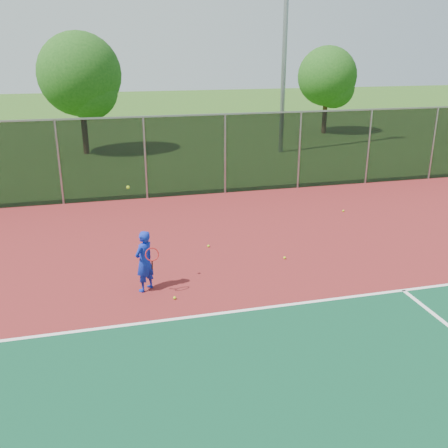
# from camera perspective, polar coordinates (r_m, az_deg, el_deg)

# --- Properties ---
(ground) EXTENTS (120.00, 120.00, 0.00)m
(ground) POSITION_cam_1_polar(r_m,az_deg,el_deg) (9.28, 19.42, -16.96)
(ground) COLOR #295117
(ground) RESTS_ON ground
(court_apron) EXTENTS (30.00, 20.00, 0.02)m
(court_apron) POSITION_cam_1_polar(r_m,az_deg,el_deg) (10.69, 13.60, -11.04)
(court_apron) COLOR maroon
(court_apron) RESTS_ON ground
(fence_back) EXTENTS (30.00, 0.06, 3.03)m
(fence_back) POSITION_cam_1_polar(r_m,az_deg,el_deg) (19.00, 0.13, 8.09)
(fence_back) COLOR black
(fence_back) RESTS_ON court_apron
(tennis_player) EXTENTS (0.63, 0.72, 2.49)m
(tennis_player) POSITION_cam_1_polar(r_m,az_deg,el_deg) (11.54, -9.09, -4.19)
(tennis_player) COLOR #1124A3
(tennis_player) RESTS_ON court_apron
(practice_ball_1) EXTENTS (0.07, 0.07, 0.07)m
(practice_ball_1) POSITION_cam_1_polar(r_m,az_deg,el_deg) (14.08, -1.78, -2.52)
(practice_ball_1) COLOR #B0CC17
(practice_ball_1) RESTS_ON court_apron
(practice_ball_2) EXTENTS (0.07, 0.07, 0.07)m
(practice_ball_2) POSITION_cam_1_polar(r_m,az_deg,el_deg) (11.33, -5.66, -8.40)
(practice_ball_2) COLOR #B0CC17
(practice_ball_2) RESTS_ON court_apron
(practice_ball_3) EXTENTS (0.07, 0.07, 0.07)m
(practice_ball_3) POSITION_cam_1_polar(r_m,az_deg,el_deg) (13.41, 6.94, -3.84)
(practice_ball_3) COLOR #B0CC17
(practice_ball_3) RESTS_ON court_apron
(practice_ball_4) EXTENTS (0.07, 0.07, 0.07)m
(practice_ball_4) POSITION_cam_1_polar(r_m,az_deg,el_deg) (17.56, 13.47, 1.47)
(practice_ball_4) COLOR #B0CC17
(practice_ball_4) RESTS_ON court_apron
(floodlight_n) EXTENTS (0.90, 0.40, 13.11)m
(floodlight_n) POSITION_cam_1_polar(r_m,az_deg,el_deg) (26.86, 7.12, 23.71)
(floodlight_n) COLOR gray
(floodlight_n) RESTS_ON ground
(tree_back_left) EXTENTS (4.18, 4.18, 6.14)m
(tree_back_left) POSITION_cam_1_polar(r_m,az_deg,el_deg) (27.14, -15.94, 15.72)
(tree_back_left) COLOR #332212
(tree_back_left) RESTS_ON ground
(tree_back_mid) EXTENTS (3.72, 3.72, 5.46)m
(tree_back_mid) POSITION_cam_1_polar(r_m,az_deg,el_deg) (33.51, 11.90, 15.90)
(tree_back_mid) COLOR #332212
(tree_back_mid) RESTS_ON ground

